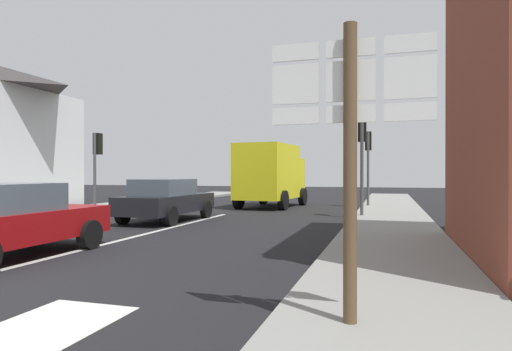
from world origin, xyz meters
name	(u,v)px	position (x,y,z in m)	size (l,w,h in m)	color
ground_plane	(204,220)	(0.00, 10.00, 0.00)	(80.00, 80.00, 0.00)	black
sidewalk_right	(392,231)	(6.46, 8.00, 0.07)	(2.63, 44.00, 0.14)	gray
sidewalk_left	(16,218)	(-6.46, 8.00, 0.07)	(2.63, 44.00, 0.14)	gray
lane_centre_stripe	(146,234)	(0.00, 6.00, 0.01)	(0.16, 12.00, 0.01)	silver
lane_turn_arrow	(31,334)	(2.83, -1.00, 0.01)	(1.20, 2.20, 0.01)	silver
sedan_near	(4,220)	(-0.81, 2.13, 0.76)	(1.97, 4.20, 1.47)	maroon
sedan_far	(166,199)	(-1.04, 9.09, 0.76)	(2.03, 4.23, 1.47)	black
delivery_truck	(271,174)	(0.83, 16.30, 1.65)	(2.79, 5.15, 3.05)	yellow
route_sign_post	(350,140)	(5.99, -0.08, 2.00)	(1.66, 0.14, 3.20)	brown
traffic_light_near_right	(362,144)	(5.44, 11.97, 2.77)	(0.30, 0.49, 3.74)	#47474C
traffic_light_near_left	(97,154)	(-5.44, 11.22, 2.50)	(0.30, 0.49, 3.37)	#47474C
traffic_light_far_right	(368,151)	(5.44, 17.18, 2.73)	(0.30, 0.49, 3.68)	#47474C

